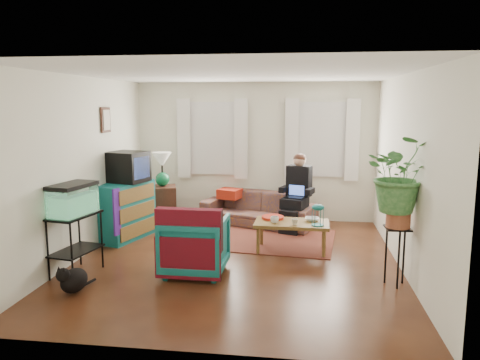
# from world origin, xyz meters

# --- Properties ---
(floor) EXTENTS (4.50, 5.00, 0.01)m
(floor) POSITION_xyz_m (0.00, 0.00, 0.00)
(floor) COLOR #4F2B14
(floor) RESTS_ON ground
(ceiling) EXTENTS (4.50, 5.00, 0.01)m
(ceiling) POSITION_xyz_m (0.00, 0.00, 2.60)
(ceiling) COLOR white
(ceiling) RESTS_ON wall_back
(wall_back) EXTENTS (4.50, 0.01, 2.60)m
(wall_back) POSITION_xyz_m (0.00, 2.50, 1.30)
(wall_back) COLOR silver
(wall_back) RESTS_ON floor
(wall_front) EXTENTS (4.50, 0.01, 2.60)m
(wall_front) POSITION_xyz_m (0.00, -2.50, 1.30)
(wall_front) COLOR silver
(wall_front) RESTS_ON floor
(wall_left) EXTENTS (0.01, 5.00, 2.60)m
(wall_left) POSITION_xyz_m (-2.25, 0.00, 1.30)
(wall_left) COLOR silver
(wall_left) RESTS_ON floor
(wall_right) EXTENTS (0.01, 5.00, 2.60)m
(wall_right) POSITION_xyz_m (2.25, 0.00, 1.30)
(wall_right) COLOR silver
(wall_right) RESTS_ON floor
(window_left) EXTENTS (1.08, 0.04, 1.38)m
(window_left) POSITION_xyz_m (-0.80, 2.48, 1.55)
(window_left) COLOR white
(window_left) RESTS_ON wall_back
(window_right) EXTENTS (1.08, 0.04, 1.38)m
(window_right) POSITION_xyz_m (1.25, 2.48, 1.55)
(window_right) COLOR white
(window_right) RESTS_ON wall_back
(curtains_left) EXTENTS (1.36, 0.06, 1.50)m
(curtains_left) POSITION_xyz_m (-0.80, 2.40, 1.55)
(curtains_left) COLOR white
(curtains_left) RESTS_ON wall_back
(curtains_right) EXTENTS (1.36, 0.06, 1.50)m
(curtains_right) POSITION_xyz_m (1.25, 2.40, 1.55)
(curtains_right) COLOR white
(curtains_right) RESTS_ON wall_back
(picture_frame) EXTENTS (0.04, 0.32, 0.40)m
(picture_frame) POSITION_xyz_m (-2.21, 0.85, 1.95)
(picture_frame) COLOR #3D2616
(picture_frame) RESTS_ON wall_left
(area_rug) EXTENTS (2.16, 1.81, 0.01)m
(area_rug) POSITION_xyz_m (0.42, 1.10, 0.01)
(area_rug) COLOR brown
(area_rug) RESTS_ON floor
(sofa) EXTENTS (2.20, 1.42, 0.80)m
(sofa) POSITION_xyz_m (0.12, 2.05, 0.40)
(sofa) COLOR brown
(sofa) RESTS_ON floor
(seated_person) EXTENTS (0.69, 0.76, 1.22)m
(seated_person) POSITION_xyz_m (0.82, 1.81, 0.61)
(seated_person) COLOR black
(seated_person) RESTS_ON sofa
(side_table) EXTENTS (0.60, 0.60, 0.70)m
(side_table) POSITION_xyz_m (-1.65, 1.94, 0.35)
(side_table) COLOR #3D2516
(side_table) RESTS_ON floor
(table_lamp) EXTENTS (0.45, 0.45, 0.64)m
(table_lamp) POSITION_xyz_m (-1.65, 1.94, 1.00)
(table_lamp) COLOR white
(table_lamp) RESTS_ON side_table
(dresser) EXTENTS (0.79, 1.14, 0.93)m
(dresser) POSITION_xyz_m (-1.99, 0.89, 0.47)
(dresser) COLOR #105862
(dresser) RESTS_ON floor
(crt_tv) EXTENTS (0.69, 0.66, 0.50)m
(crt_tv) POSITION_xyz_m (-1.94, 0.99, 1.18)
(crt_tv) COLOR black
(crt_tv) RESTS_ON dresser
(aquarium_stand) EXTENTS (0.52, 0.77, 0.80)m
(aquarium_stand) POSITION_xyz_m (-2.00, -0.78, 0.40)
(aquarium_stand) COLOR black
(aquarium_stand) RESTS_ON floor
(aquarium) EXTENTS (0.47, 0.70, 0.42)m
(aquarium) POSITION_xyz_m (-2.00, -0.78, 1.00)
(aquarium) COLOR #7FD899
(aquarium) RESTS_ON aquarium_stand
(black_cat) EXTENTS (0.37, 0.48, 0.36)m
(black_cat) POSITION_xyz_m (-1.74, -1.37, 0.18)
(black_cat) COLOR black
(black_cat) RESTS_ON floor
(armchair) EXTENTS (0.82, 0.77, 0.83)m
(armchair) POSITION_xyz_m (-0.47, -0.53, 0.41)
(armchair) COLOR #136374
(armchair) RESTS_ON floor
(serape_throw) EXTENTS (0.84, 0.20, 0.68)m
(serape_throw) POSITION_xyz_m (-0.47, -0.85, 0.59)
(serape_throw) COLOR #9E0A0A
(serape_throw) RESTS_ON armchair
(coffee_table) EXTENTS (1.12, 0.63, 0.46)m
(coffee_table) POSITION_xyz_m (0.76, 0.55, 0.23)
(coffee_table) COLOR brown
(coffee_table) RESTS_ON floor
(cup_a) EXTENTS (0.13, 0.13, 0.10)m
(cup_a) POSITION_xyz_m (0.51, 0.46, 0.50)
(cup_a) COLOR white
(cup_a) RESTS_ON coffee_table
(cup_b) EXTENTS (0.10, 0.10, 0.09)m
(cup_b) POSITION_xyz_m (0.81, 0.37, 0.50)
(cup_b) COLOR beige
(cup_b) RESTS_ON coffee_table
(bowl) EXTENTS (0.22, 0.22, 0.05)m
(bowl) POSITION_xyz_m (1.07, 0.64, 0.48)
(bowl) COLOR white
(bowl) RESTS_ON coffee_table
(snack_tray) EXTENTS (0.35, 0.35, 0.04)m
(snack_tray) POSITION_xyz_m (0.47, 0.71, 0.48)
(snack_tray) COLOR #B21414
(snack_tray) RESTS_ON coffee_table
(birdcage) EXTENTS (0.19, 0.19, 0.32)m
(birdcage) POSITION_xyz_m (1.14, 0.39, 0.62)
(birdcage) COLOR #115B6B
(birdcage) RESTS_ON coffee_table
(plant_stand) EXTENTS (0.32, 0.32, 0.73)m
(plant_stand) POSITION_xyz_m (2.06, -0.62, 0.37)
(plant_stand) COLOR black
(plant_stand) RESTS_ON floor
(potted_plant) EXTENTS (0.87, 0.76, 0.93)m
(potted_plant) POSITION_xyz_m (2.06, -0.62, 1.24)
(potted_plant) COLOR #599947
(potted_plant) RESTS_ON plant_stand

